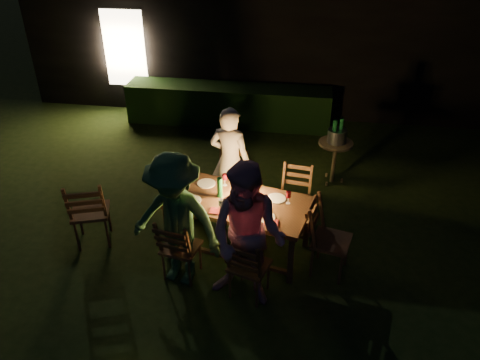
# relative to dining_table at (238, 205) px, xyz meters

# --- Properties ---
(garden_envelope) EXTENTS (40.00, 40.00, 3.20)m
(garden_envelope) POSITION_rel_dining_table_xyz_m (-0.35, 6.45, 0.88)
(garden_envelope) COLOR black
(garden_envelope) RESTS_ON ground
(dining_table) EXTENTS (2.02, 1.32, 0.77)m
(dining_table) POSITION_rel_dining_table_xyz_m (0.00, 0.00, 0.00)
(dining_table) COLOR #432A16
(dining_table) RESTS_ON ground
(chair_near_left) EXTENTS (0.50, 0.53, 0.96)m
(chair_near_left) POSITION_rel_dining_table_xyz_m (-0.61, -0.65, -0.41)
(chair_near_left) COLOR #432A16
(chair_near_left) RESTS_ON ground
(chair_near_right) EXTENTS (0.54, 0.57, 0.96)m
(chair_near_right) POSITION_rel_dining_table_xyz_m (0.26, -0.85, -0.40)
(chair_near_right) COLOR #432A16
(chair_near_right) RESTS_ON ground
(chair_far_left) EXTENTS (0.52, 0.55, 0.99)m
(chair_far_left) POSITION_rel_dining_table_xyz_m (-0.27, 0.85, -0.40)
(chair_far_left) COLOR #432A16
(chair_far_left) RESTS_ON ground
(chair_far_right) EXTENTS (0.48, 0.51, 0.95)m
(chair_far_right) POSITION_rel_dining_table_xyz_m (0.71, 0.63, -0.41)
(chair_far_right) COLOR #432A16
(chair_far_right) RESTS_ON ground
(chair_end) EXTENTS (0.60, 0.57, 1.05)m
(chair_end) POSITION_rel_dining_table_xyz_m (1.20, -0.28, -0.38)
(chair_end) COLOR #432A16
(chair_end) RESTS_ON ground
(chair_spare) EXTENTS (0.63, 0.65, 1.08)m
(chair_spare) POSITION_rel_dining_table_xyz_m (-1.98, -0.18, -0.37)
(chair_spare) COLOR #432A16
(chair_spare) RESTS_ON ground
(person_house_side) EXTENTS (0.68, 0.53, 1.67)m
(person_house_side) POSITION_rel_dining_table_xyz_m (-0.25, 0.90, 0.14)
(person_house_side) COLOR beige
(person_house_side) RESTS_ON ground
(person_opp_right) EXTENTS (1.02, 0.87, 1.82)m
(person_opp_right) POSITION_rel_dining_table_xyz_m (0.25, -0.90, 0.21)
(person_opp_right) COLOR #B97F98
(person_opp_right) RESTS_ON ground
(person_opp_left) EXTENTS (1.26, 0.89, 1.76)m
(person_opp_left) POSITION_rel_dining_table_xyz_m (-0.62, -0.70, 0.18)
(person_opp_left) COLOR #326438
(person_opp_left) RESTS_ON ground
(lantern) EXTENTS (0.16, 0.16, 0.35)m
(lantern) POSITION_rel_dining_table_xyz_m (0.06, 0.04, 0.23)
(lantern) COLOR white
(lantern) RESTS_ON dining_table
(plate_far_left) EXTENTS (0.25, 0.25, 0.01)m
(plate_far_left) POSITION_rel_dining_table_xyz_m (-0.49, 0.34, 0.08)
(plate_far_left) COLOR white
(plate_far_left) RESTS_ON dining_table
(plate_near_left) EXTENTS (0.25, 0.25, 0.01)m
(plate_near_left) POSITION_rel_dining_table_xyz_m (-0.59, -0.09, 0.08)
(plate_near_left) COLOR white
(plate_near_left) RESTS_ON dining_table
(plate_far_right) EXTENTS (0.25, 0.25, 0.01)m
(plate_far_right) POSITION_rel_dining_table_xyz_m (0.49, 0.11, 0.08)
(plate_far_right) COLOR white
(plate_far_right) RESTS_ON dining_table
(plate_near_right) EXTENTS (0.25, 0.25, 0.01)m
(plate_near_right) POSITION_rel_dining_table_xyz_m (0.39, -0.32, 0.08)
(plate_near_right) COLOR white
(plate_near_right) RESTS_ON dining_table
(wineglass_a) EXTENTS (0.06, 0.06, 0.18)m
(wineglass_a) POSITION_rel_dining_table_xyz_m (-0.23, 0.34, 0.16)
(wineglass_a) COLOR #59070F
(wineglass_a) RESTS_ON dining_table
(wineglass_b) EXTENTS (0.06, 0.06, 0.18)m
(wineglass_b) POSITION_rel_dining_table_xyz_m (-0.73, 0.05, 0.16)
(wineglass_b) COLOR #59070F
(wineglass_b) RESTS_ON dining_table
(wineglass_c) EXTENTS (0.06, 0.06, 0.18)m
(wineglass_c) POSITION_rel_dining_table_xyz_m (0.23, -0.34, 0.16)
(wineglass_c) COLOR #59070F
(wineglass_c) RESTS_ON dining_table
(wineglass_d) EXTENTS (0.06, 0.06, 0.18)m
(wineglass_d) POSITION_rel_dining_table_xyz_m (0.64, 0.04, 0.16)
(wineglass_d) COLOR #59070F
(wineglass_d) RESTS_ON dining_table
(wineglass_e) EXTENTS (0.06, 0.06, 0.18)m
(wineglass_e) POSITION_rel_dining_table_xyz_m (-0.16, -0.27, 0.16)
(wineglass_e) COLOR silver
(wineglass_e) RESTS_ON dining_table
(bottle_table) EXTENTS (0.07, 0.07, 0.28)m
(bottle_table) POSITION_rel_dining_table_xyz_m (-0.24, 0.06, 0.22)
(bottle_table) COLOR #0F471E
(bottle_table) RESTS_ON dining_table
(napkin_left) EXTENTS (0.18, 0.14, 0.01)m
(napkin_left) POSITION_rel_dining_table_xyz_m (-0.22, -0.28, 0.08)
(napkin_left) COLOR red
(napkin_left) RESTS_ON dining_table
(napkin_right) EXTENTS (0.18, 0.14, 0.01)m
(napkin_right) POSITION_rel_dining_table_xyz_m (0.47, -0.42, 0.08)
(napkin_right) COLOR red
(napkin_right) RESTS_ON dining_table
(phone) EXTENTS (0.14, 0.07, 0.01)m
(phone) POSITION_rel_dining_table_xyz_m (-0.67, -0.15, 0.08)
(phone) COLOR black
(phone) RESTS_ON dining_table
(side_table) EXTENTS (0.55, 0.55, 0.74)m
(side_table) POSITION_rel_dining_table_xyz_m (1.30, 1.95, -0.04)
(side_table) COLOR olive
(side_table) RESTS_ON ground
(ice_bucket) EXTENTS (0.30, 0.30, 0.22)m
(ice_bucket) POSITION_rel_dining_table_xyz_m (1.30, 1.95, 0.16)
(ice_bucket) COLOR #A5A8AD
(ice_bucket) RESTS_ON side_table
(bottle_bucket_a) EXTENTS (0.07, 0.07, 0.32)m
(bottle_bucket_a) POSITION_rel_dining_table_xyz_m (1.25, 1.91, 0.21)
(bottle_bucket_a) COLOR #0F471E
(bottle_bucket_a) RESTS_ON side_table
(bottle_bucket_b) EXTENTS (0.07, 0.07, 0.32)m
(bottle_bucket_b) POSITION_rel_dining_table_xyz_m (1.35, 1.99, 0.21)
(bottle_bucket_b) COLOR #0F471E
(bottle_bucket_b) RESTS_ON side_table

